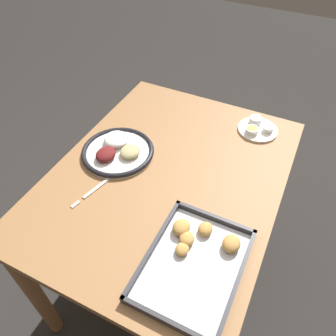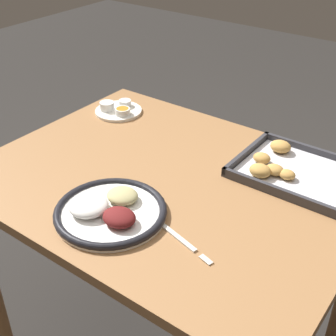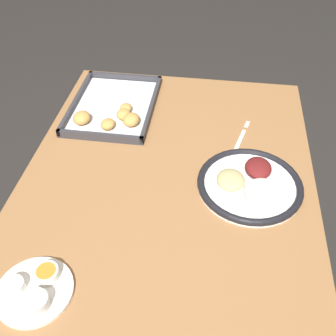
{
  "view_description": "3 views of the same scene",
  "coord_description": "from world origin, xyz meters",
  "px_view_note": "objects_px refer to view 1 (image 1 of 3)",
  "views": [
    {
      "loc": [
        0.74,
        0.36,
        1.64
      ],
      "look_at": [
        -0.01,
        0.0,
        0.79
      ],
      "focal_mm": 35.0,
      "sensor_mm": 36.0,
      "label": 1
    },
    {
      "loc": [
        0.65,
        -0.89,
        1.49
      ],
      "look_at": [
        -0.01,
        0.0,
        0.79
      ],
      "focal_mm": 50.0,
      "sensor_mm": 36.0,
      "label": 2
    },
    {
      "loc": [
        -0.78,
        -0.11,
        1.53
      ],
      "look_at": [
        -0.01,
        0.0,
        0.79
      ],
      "focal_mm": 42.0,
      "sensor_mm": 36.0,
      "label": 3
    }
  ],
  "objects_px": {
    "dinner_plate": "(118,150)",
    "fork": "(97,188)",
    "baking_tray": "(195,257)",
    "saucer_plate": "(257,128)"
  },
  "relations": [
    {
      "from": "fork",
      "to": "baking_tray",
      "type": "height_order",
      "value": "baking_tray"
    },
    {
      "from": "dinner_plate",
      "to": "fork",
      "type": "distance_m",
      "value": 0.19
    },
    {
      "from": "dinner_plate",
      "to": "fork",
      "type": "relative_size",
      "value": 1.44
    },
    {
      "from": "dinner_plate",
      "to": "fork",
      "type": "bearing_deg",
      "value": 8.98
    },
    {
      "from": "baking_tray",
      "to": "fork",
      "type": "bearing_deg",
      "value": -103.56
    },
    {
      "from": "baking_tray",
      "to": "saucer_plate",
      "type": "bearing_deg",
      "value": 179.57
    },
    {
      "from": "dinner_plate",
      "to": "saucer_plate",
      "type": "height_order",
      "value": "dinner_plate"
    },
    {
      "from": "saucer_plate",
      "to": "baking_tray",
      "type": "bearing_deg",
      "value": -0.43
    },
    {
      "from": "fork",
      "to": "baking_tray",
      "type": "xyz_separation_m",
      "value": [
        0.1,
        0.42,
        0.01
      ]
    },
    {
      "from": "fork",
      "to": "baking_tray",
      "type": "bearing_deg",
      "value": 90.83
    }
  ]
}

